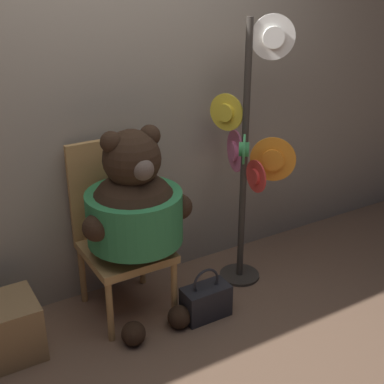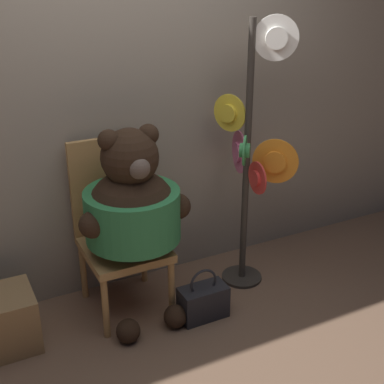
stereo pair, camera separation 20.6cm
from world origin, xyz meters
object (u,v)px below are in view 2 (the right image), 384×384
(hat_display_rack, at_px, (251,155))
(teddy_bear, at_px, (133,209))
(chair, at_px, (118,225))
(handbag_on_ground, at_px, (203,301))

(hat_display_rack, bearing_deg, teddy_bear, -178.46)
(hat_display_rack, bearing_deg, chair, 169.28)
(teddy_bear, distance_m, handbag_on_ground, 0.74)
(teddy_bear, relative_size, handbag_on_ground, 3.57)
(chair, xyz_separation_m, teddy_bear, (0.04, -0.19, 0.18))
(chair, bearing_deg, hat_display_rack, -10.72)
(chair, xyz_separation_m, hat_display_rack, (0.86, -0.16, 0.38))
(hat_display_rack, relative_size, handbag_on_ground, 5.19)
(chair, height_order, teddy_bear, teddy_bear)
(hat_display_rack, height_order, handbag_on_ground, hat_display_rack)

